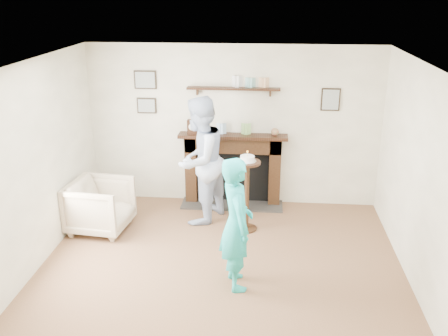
% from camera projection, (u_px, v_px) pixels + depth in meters
% --- Properties ---
extents(ground, '(5.00, 5.00, 0.00)m').
position_uv_depth(ground, '(217.00, 286.00, 5.81)').
color(ground, brown).
rests_on(ground, ground).
extents(room_shell, '(4.54, 5.02, 2.52)m').
position_uv_depth(room_shell, '(223.00, 136.00, 5.90)').
color(room_shell, beige).
rests_on(room_shell, ground).
extents(armchair, '(0.89, 0.87, 0.74)m').
position_uv_depth(armchair, '(103.00, 229.00, 7.17)').
color(armchair, tan).
rests_on(armchair, ground).
extents(man, '(1.01, 1.11, 1.87)m').
position_uv_depth(man, '(201.00, 219.00, 7.48)').
color(man, '#ADBCD8').
rests_on(man, ground).
extents(woman, '(0.52, 0.66, 1.57)m').
position_uv_depth(woman, '(236.00, 284.00, 5.87)').
color(woman, '#1FB199').
rests_on(woman, ground).
extents(pedestal_table, '(0.37, 0.37, 1.19)m').
position_uv_depth(pedestal_table, '(247.00, 182.00, 6.93)').
color(pedestal_table, black).
rests_on(pedestal_table, ground).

